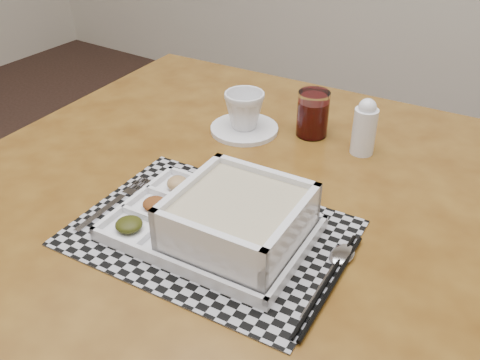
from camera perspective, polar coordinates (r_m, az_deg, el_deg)
name	(u,v)px	position (r m, az deg, el deg)	size (l,w,h in m)	color
dining_table	(238,236)	(1.02, -0.20, -5.98)	(1.19, 1.19, 0.84)	#4C2B0D
placemat	(211,233)	(0.89, -3.16, -5.65)	(0.44, 0.32, 0.00)	#96959C
serving_tray	(230,223)	(0.84, -1.07, -4.60)	(0.33, 0.24, 0.09)	white
fork	(116,202)	(0.97, -13.10, -2.32)	(0.03, 0.19, 0.00)	#B9B9C0
spoon	(339,260)	(0.84, 10.53, -8.35)	(0.04, 0.18, 0.01)	#B9B9C0
chopsticks	(329,283)	(0.80, 9.52, -10.83)	(0.03, 0.24, 0.01)	black
saucer	(244,129)	(1.19, 0.46, 5.47)	(0.15, 0.15, 0.01)	white
cup	(244,110)	(1.17, 0.47, 7.47)	(0.09, 0.09, 0.08)	white
juice_glass	(313,115)	(1.17, 7.76, 6.84)	(0.07, 0.07, 0.10)	white
creamer_bottle	(365,127)	(1.11, 13.15, 5.49)	(0.05, 0.05, 0.12)	white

